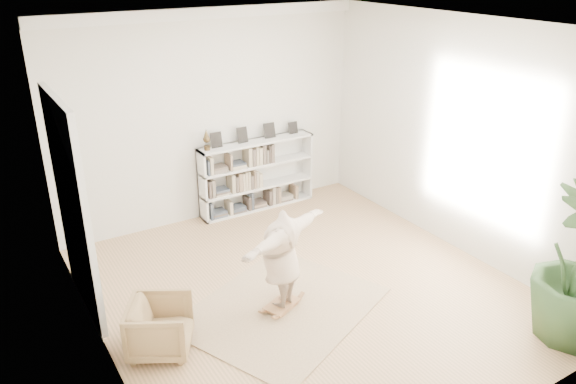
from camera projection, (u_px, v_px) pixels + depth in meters
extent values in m
plane|color=#9B7B50|center=(307.00, 290.00, 7.93)|extent=(6.00, 6.00, 0.00)
plane|color=silver|center=(212.00, 117.00, 9.57)|extent=(5.50, 0.00, 5.50)
plane|color=silver|center=(499.00, 277.00, 4.87)|extent=(5.50, 0.00, 5.50)
plane|color=silver|center=(90.00, 220.00, 5.90)|extent=(0.00, 6.00, 6.00)
plane|color=silver|center=(459.00, 137.00, 8.54)|extent=(0.00, 6.00, 6.00)
plane|color=white|center=(311.00, 26.00, 6.51)|extent=(6.00, 6.00, 0.00)
cube|color=white|center=(207.00, 13.00, 8.85)|extent=(5.50, 0.12, 0.18)
cube|color=white|center=(73.00, 209.00, 7.09)|extent=(0.08, 1.78, 2.92)
cube|color=silver|center=(82.00, 221.00, 6.79)|extent=(0.06, 0.78, 2.80)
cube|color=silver|center=(68.00, 198.00, 7.41)|extent=(0.06, 0.78, 2.80)
cube|color=silver|center=(202.00, 187.00, 9.71)|extent=(0.04, 0.35, 1.30)
cube|color=silver|center=(307.00, 164.00, 10.75)|extent=(0.04, 0.35, 1.30)
cube|color=silver|center=(253.00, 172.00, 10.35)|extent=(2.20, 0.04, 1.30)
cube|color=silver|center=(258.00, 206.00, 10.48)|extent=(2.20, 0.35, 0.04)
cube|color=silver|center=(257.00, 186.00, 10.31)|extent=(2.20, 0.35, 0.04)
cube|color=silver|center=(257.00, 164.00, 10.15)|extent=(2.20, 0.35, 0.04)
cube|color=silver|center=(256.00, 142.00, 9.98)|extent=(2.20, 0.35, 0.04)
cube|color=black|center=(216.00, 141.00, 9.60)|extent=(0.18, 0.07, 0.24)
cube|color=black|center=(242.00, 136.00, 9.84)|extent=(0.18, 0.07, 0.24)
cube|color=black|center=(270.00, 131.00, 10.11)|extent=(0.18, 0.07, 0.24)
cube|color=black|center=(293.00, 127.00, 10.35)|extent=(0.18, 0.07, 0.24)
imported|color=#A88358|center=(160.00, 327.00, 6.61)|extent=(0.98, 0.97, 0.66)
cube|color=tan|center=(282.00, 308.00, 7.50)|extent=(3.09, 2.84, 0.02)
cube|color=brown|center=(282.00, 304.00, 7.47)|extent=(0.56, 0.46, 0.03)
cube|color=brown|center=(282.00, 306.00, 7.49)|extent=(0.32, 0.18, 0.04)
cube|color=brown|center=(282.00, 306.00, 7.49)|extent=(0.32, 0.18, 0.04)
cube|color=brown|center=(282.00, 304.00, 7.47)|extent=(0.19, 0.12, 0.10)
cube|color=brown|center=(282.00, 304.00, 7.47)|extent=(0.19, 0.12, 0.10)
imported|color=beige|center=(282.00, 256.00, 7.18)|extent=(1.73, 1.10, 1.38)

